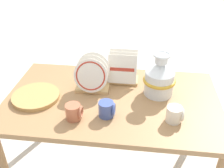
{
  "coord_description": "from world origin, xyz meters",
  "views": [
    {
      "loc": [
        0.17,
        -1.41,
        1.72
      ],
      "look_at": [
        0.0,
        0.0,
        0.83
      ],
      "focal_mm": 42.0,
      "sensor_mm": 36.0,
      "label": 1
    }
  ],
  "objects_px": {
    "ceramic_vase": "(160,78)",
    "dish_rack_square_plates": "(123,72)",
    "dish_rack_round_plates": "(92,78)",
    "mug_cobalt_glaze": "(107,109)",
    "mug_terracotta_glaze": "(74,112)",
    "wicker_charger_stack": "(36,96)",
    "mug_cream_glaze": "(175,114)"
  },
  "relations": [
    {
      "from": "dish_rack_square_plates",
      "to": "mug_cream_glaze",
      "type": "xyz_separation_m",
      "value": [
        0.34,
        -0.41,
        -0.03
      ]
    },
    {
      "from": "ceramic_vase",
      "to": "wicker_charger_stack",
      "type": "distance_m",
      "value": 0.82
    },
    {
      "from": "ceramic_vase",
      "to": "mug_cobalt_glaze",
      "type": "bearing_deg",
      "value": -138.01
    },
    {
      "from": "dish_rack_round_plates",
      "to": "dish_rack_square_plates",
      "type": "distance_m",
      "value": 0.24
    },
    {
      "from": "mug_terracotta_glaze",
      "to": "mug_cream_glaze",
      "type": "xyz_separation_m",
      "value": [
        0.58,
        0.05,
        0.0
      ]
    },
    {
      "from": "dish_rack_square_plates",
      "to": "mug_terracotta_glaze",
      "type": "distance_m",
      "value": 0.52
    },
    {
      "from": "dish_rack_round_plates",
      "to": "mug_terracotta_glaze",
      "type": "distance_m",
      "value": 0.32
    },
    {
      "from": "mug_cobalt_glaze",
      "to": "mug_cream_glaze",
      "type": "relative_size",
      "value": 1.0
    },
    {
      "from": "mug_terracotta_glaze",
      "to": "dish_rack_square_plates",
      "type": "bearing_deg",
      "value": 62.16
    },
    {
      "from": "ceramic_vase",
      "to": "dish_rack_round_plates",
      "type": "relative_size",
      "value": 1.21
    },
    {
      "from": "dish_rack_square_plates",
      "to": "wicker_charger_stack",
      "type": "bearing_deg",
      "value": -152.29
    },
    {
      "from": "mug_cobalt_glaze",
      "to": "mug_terracotta_glaze",
      "type": "relative_size",
      "value": 1.0
    },
    {
      "from": "mug_cobalt_glaze",
      "to": "mug_terracotta_glaze",
      "type": "height_order",
      "value": "same"
    },
    {
      "from": "mug_terracotta_glaze",
      "to": "ceramic_vase",
      "type": "bearing_deg",
      "value": 33.46
    },
    {
      "from": "ceramic_vase",
      "to": "mug_terracotta_glaze",
      "type": "relative_size",
      "value": 3.01
    },
    {
      "from": "dish_rack_square_plates",
      "to": "mug_terracotta_glaze",
      "type": "relative_size",
      "value": 2.27
    },
    {
      "from": "ceramic_vase",
      "to": "mug_cream_glaze",
      "type": "bearing_deg",
      "value": -72.89
    },
    {
      "from": "dish_rack_round_plates",
      "to": "mug_cobalt_glaze",
      "type": "relative_size",
      "value": 2.49
    },
    {
      "from": "dish_rack_square_plates",
      "to": "mug_cobalt_glaze",
      "type": "distance_m",
      "value": 0.42
    },
    {
      "from": "wicker_charger_stack",
      "to": "mug_cream_glaze",
      "type": "distance_m",
      "value": 0.9
    },
    {
      "from": "ceramic_vase",
      "to": "wicker_charger_stack",
      "type": "relative_size",
      "value": 0.96
    },
    {
      "from": "ceramic_vase",
      "to": "dish_rack_square_plates",
      "type": "distance_m",
      "value": 0.29
    },
    {
      "from": "ceramic_vase",
      "to": "mug_terracotta_glaze",
      "type": "xyz_separation_m",
      "value": [
        -0.5,
        -0.33,
        -0.08
      ]
    },
    {
      "from": "mug_cobalt_glaze",
      "to": "dish_rack_square_plates",
      "type": "bearing_deg",
      "value": 82.2
    },
    {
      "from": "ceramic_vase",
      "to": "dish_rack_round_plates",
      "type": "height_order",
      "value": "ceramic_vase"
    },
    {
      "from": "wicker_charger_stack",
      "to": "mug_cobalt_glaze",
      "type": "height_order",
      "value": "mug_cobalt_glaze"
    },
    {
      "from": "ceramic_vase",
      "to": "dish_rack_square_plates",
      "type": "height_order",
      "value": "ceramic_vase"
    },
    {
      "from": "ceramic_vase",
      "to": "dish_rack_round_plates",
      "type": "distance_m",
      "value": 0.45
    },
    {
      "from": "ceramic_vase",
      "to": "mug_terracotta_glaze",
      "type": "distance_m",
      "value": 0.6
    },
    {
      "from": "dish_rack_square_plates",
      "to": "wicker_charger_stack",
      "type": "distance_m",
      "value": 0.62
    },
    {
      "from": "dish_rack_round_plates",
      "to": "ceramic_vase",
      "type": "bearing_deg",
      "value": 1.6
    },
    {
      "from": "mug_cobalt_glaze",
      "to": "wicker_charger_stack",
      "type": "bearing_deg",
      "value": 165.81
    }
  ]
}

